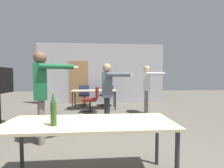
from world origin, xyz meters
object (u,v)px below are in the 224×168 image
Objects in this scene: person_near_casual at (107,89)px; office_chair_far_left at (107,96)px; beer_bottle at (53,110)px; person_far_watching at (147,85)px; office_chair_side_rolled at (84,96)px; office_chair_far_right at (92,101)px; person_right_polo at (42,87)px.

office_chair_far_left is at bearing 178.15° from person_near_casual.
office_chair_far_left is at bearing 80.95° from beer_bottle.
person_far_watching is 4.43× the size of beer_bottle.
person_far_watching is at bearing -37.08° from office_chair_side_rolled.
office_chair_far_right is at bearing -163.62° from person_near_casual.
office_chair_far_left is (-1.35, 1.48, -0.58)m from person_far_watching.
office_chair_far_left is (0.09, 2.84, -0.55)m from person_near_casual.
person_right_polo is at bearing -99.65° from office_chair_side_rolled.
office_chair_far_right is 1.34m from office_chair_side_rolled.
office_chair_far_left is (1.40, 3.63, -0.66)m from person_right_polo.
person_near_casual is 3.10m from office_chair_side_rolled.
office_chair_far_right is (-1.93, 0.29, -0.59)m from person_far_watching.
office_chair_side_rolled reaches higher than office_chair_far_right.
office_chair_far_right is at bearing -137.63° from office_chair_far_left.
office_chair_side_rolled is (0.41, 3.71, -0.65)m from person_right_polo.
office_chair_far_left is 0.99× the size of office_chair_side_rolled.
person_near_casual is at bearing -31.74° from person_far_watching.
office_chair_far_left and office_chair_far_right have the same top height.
person_right_polo is 1.93× the size of office_chair_far_left.
person_far_watching is 2.09m from office_chair_far_left.
office_chair_side_rolled is (-0.90, 2.91, -0.54)m from person_near_casual.
office_chair_far_right is at bearing 86.80° from beer_bottle.
office_chair_far_right is 3.77m from beer_bottle.
beer_bottle is at bearing -177.09° from office_chair_far_right.
person_near_casual is 1.77× the size of office_chair_far_left.
office_chair_far_right is 2.43× the size of beer_bottle.
office_chair_side_rolled is at bearing 155.37° from person_right_polo.
office_chair_far_right is at bearing -83.58° from person_far_watching.
person_near_casual is 1.75× the size of office_chair_side_rolled.
person_far_watching is at bearing 133.15° from person_near_casual.
office_chair_side_rolled is at bearing 92.40° from beer_bottle.
person_near_casual is 2.89m from office_chair_far_left.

